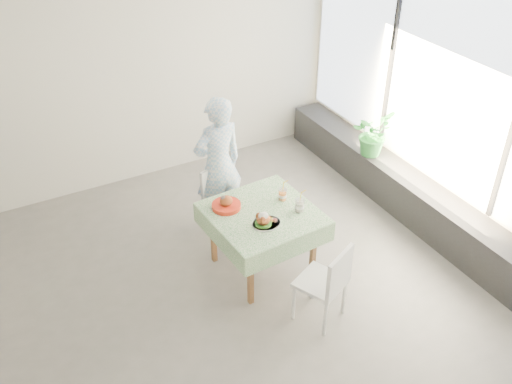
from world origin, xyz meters
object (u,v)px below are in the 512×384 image
diner (218,165)px  main_dish (265,221)px  chair_near (321,296)px  cafe_table (263,234)px  juice_cup_orange (282,195)px  chair_far (225,212)px  potted_plant (372,133)px

diner → main_dish: size_ratio=5.54×
chair_near → main_dish: main_dish is taller
cafe_table → chair_near: 0.92m
main_dish → juice_cup_orange: (0.37, 0.29, 0.01)m
main_dish → juice_cup_orange: juice_cup_orange is taller
cafe_table → juice_cup_orange: juice_cup_orange is taller
chair_near → diner: bearing=96.0°
chair_far → juice_cup_orange: bearing=-63.8°
cafe_table → diner: bearing=93.0°
chair_far → main_dish: bearing=-91.7°
potted_plant → diner: bearing=174.9°
main_dish → potted_plant: size_ratio=0.53×
diner → juice_cup_orange: bearing=106.6°
chair_near → diner: 1.91m
chair_near → diner: size_ratio=0.53×
main_dish → cafe_table: bearing=66.2°
juice_cup_orange → potted_plant: potted_plant is taller
potted_plant → juice_cup_orange: bearing=-158.8°
cafe_table → main_dish: main_dish is taller
chair_far → potted_plant: (2.04, -0.05, 0.53)m
chair_far → chair_near: chair_near is taller
diner → cafe_table: bearing=87.7°
chair_near → main_dish: bearing=108.4°
chair_far → juice_cup_orange: size_ratio=3.11×
cafe_table → chair_near: chair_near is taller
chair_near → juice_cup_orange: (0.14, 0.98, 0.53)m
main_dish → diner: bearing=88.1°
cafe_table → juice_cup_orange: bearing=18.3°
juice_cup_orange → potted_plant: size_ratio=0.46×
potted_plant → cafe_table: bearing=-159.2°
chair_far → diner: 0.59m
chair_near → main_dish: size_ratio=2.93×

